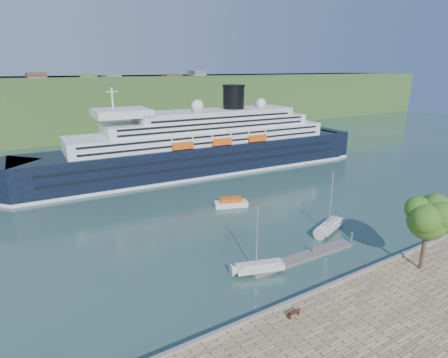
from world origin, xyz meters
TOP-DOWN VIEW (x-y plane):
  - ground at (0.00, 0.00)m, footprint 400.00×400.00m
  - far_hillside at (0.00, 145.00)m, footprint 400.00×50.00m
  - quay_coping at (0.00, -0.20)m, footprint 220.00×0.50m
  - cruise_ship at (9.37, 59.89)m, footprint 104.70×21.81m
  - park_bench at (-12.19, -2.31)m, footprint 1.67×0.77m
  - promenade_tree at (9.90, -3.76)m, footprint 7.04×7.04m
  - floating_pontoon at (-0.57, 8.32)m, footprint 19.19×2.71m
  - sailboat_white_near at (-8.74, 8.38)m, footprint 7.80×4.30m
  - sailboat_white_far at (10.23, 13.00)m, footprint 8.43×4.95m
  - tender_launch at (2.21, 32.55)m, footprint 7.29×4.66m

SIDE VIEW (x-z plane):
  - ground at x=0.00m, z-range 0.00..0.00m
  - floating_pontoon at x=-0.57m, z-range 0.00..0.43m
  - tender_launch at x=2.21m, z-range 0.00..1.91m
  - quay_coping at x=0.00m, z-range 1.00..1.30m
  - park_bench at x=-12.19m, z-range 1.00..2.04m
  - sailboat_white_near at x=-8.74m, z-range 0.00..9.72m
  - sailboat_white_far at x=10.23m, z-range 0.00..10.52m
  - promenade_tree at x=9.90m, z-range 1.00..12.66m
  - cruise_ship at x=9.37m, z-range 0.00..23.34m
  - far_hillside at x=0.00m, z-range 0.00..24.00m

